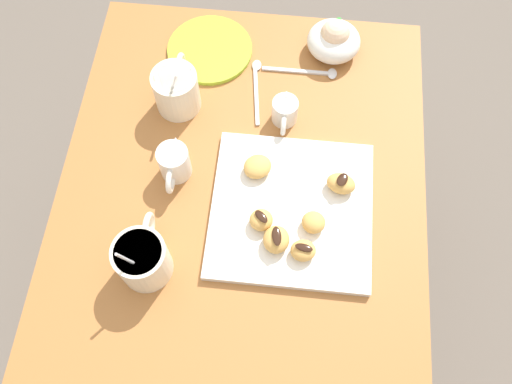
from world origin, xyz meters
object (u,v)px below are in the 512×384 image
beignet_2 (303,251)px  beignet_3 (341,184)px  chocolate_sauce_pitcher (285,110)px  beignet_0 (261,220)px  dining_table (243,217)px  cream_pitcher_white (174,162)px  beignet_1 (276,240)px  coffee_mug_cream_right (176,89)px  ice_cream_bowl (334,40)px  beignet_5 (314,222)px  pastry_plate_square (291,210)px  coffee_mug_cream_left (143,258)px  saucer_lime_left (210,50)px  beignet_4 (257,167)px

beignet_2 → beignet_3: size_ratio=0.83×
chocolate_sauce_pitcher → beignet_0: size_ratio=2.15×
dining_table → cream_pitcher_white: size_ratio=8.38×
dining_table → beignet_1: 0.23m
coffee_mug_cream_right → ice_cream_bowl: size_ratio=1.24×
coffee_mug_cream_right → beignet_5: (-0.25, -0.29, -0.02)m
chocolate_sauce_pitcher → beignet_2: (-0.29, -0.06, -0.00)m
pastry_plate_square → ice_cream_bowl: ice_cream_bowl is taller
coffee_mug_cream_right → beignet_0: 0.32m
beignet_2 → beignet_1: bearing=73.4°
coffee_mug_cream_left → beignet_5: coffee_mug_cream_left is taller
pastry_plate_square → beignet_3: 0.10m
cream_pitcher_white → coffee_mug_cream_right: bearing=7.2°
chocolate_sauce_pitcher → beignet_2: bearing=-169.1°
coffee_mug_cream_right → beignet_3: bearing=-116.4°
coffee_mug_cream_right → beignet_1: bearing=-142.2°
cream_pitcher_white → saucer_lime_left: size_ratio=0.57×
pastry_plate_square → saucer_lime_left: bearing=29.6°
beignet_2 → beignet_5: size_ratio=1.05×
chocolate_sauce_pitcher → beignet_1: (-0.27, -0.01, 0.00)m
coffee_mug_cream_right → beignet_2: 0.41m
ice_cream_bowl → chocolate_sauce_pitcher: bearing=154.0°
coffee_mug_cream_left → beignet_5: bearing=-70.3°
cream_pitcher_white → beignet_1: size_ratio=2.01×
coffee_mug_cream_left → beignet_3: size_ratio=2.68×
saucer_lime_left → beignet_2: beignet_2 is taller
dining_table → chocolate_sauce_pitcher: 0.25m
coffee_mug_cream_left → beignet_4: coffee_mug_cream_left is taller
dining_table → beignet_4: beignet_4 is taller
dining_table → ice_cream_bowl: bearing=-24.6°
beignet_0 → dining_table: bearing=30.8°
coffee_mug_cream_left → pastry_plate_square: bearing=-61.6°
pastry_plate_square → beignet_5: 0.06m
dining_table → coffee_mug_cream_left: 0.31m
beignet_3 → beignet_4: 0.16m
cream_pitcher_white → ice_cream_bowl: ice_cream_bowl is taller
coffee_mug_cream_right → beignet_5: bearing=-130.7°
beignet_0 → chocolate_sauce_pitcher: bearing=-5.7°
beignet_3 → beignet_2: bearing=155.8°
dining_table → beignet_3: bearing=-86.3°
beignet_2 → beignet_5: bearing=-15.3°
chocolate_sauce_pitcher → beignet_2: chocolate_sauce_pitcher is taller
coffee_mug_cream_left → cream_pitcher_white: (0.19, -0.02, -0.01)m
beignet_1 → beignet_5: size_ratio=1.21×
coffee_mug_cream_left → dining_table: bearing=-40.7°
cream_pitcher_white → beignet_1: (-0.13, -0.21, -0.01)m
ice_cream_bowl → dining_table: bearing=155.4°
beignet_0 → beignet_2: (-0.05, -0.08, -0.00)m
beignet_1 → beignet_2: beignet_1 is taller
cream_pitcher_white → beignet_4: bearing=-85.7°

